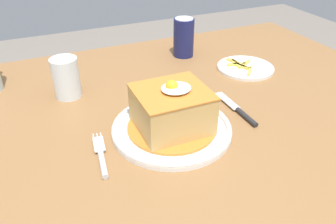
# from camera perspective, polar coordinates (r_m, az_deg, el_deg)

# --- Properties ---
(dining_table) EXTENTS (1.29, 0.95, 0.76)m
(dining_table) POSITION_cam_1_polar(r_m,az_deg,el_deg) (0.89, 2.62, -5.07)
(dining_table) COLOR olive
(dining_table) RESTS_ON ground_plane
(main_plate) EXTENTS (0.26, 0.26, 0.02)m
(main_plate) POSITION_cam_1_polar(r_m,az_deg,el_deg) (0.74, 0.63, -2.79)
(main_plate) COLOR white
(main_plate) RESTS_ON dining_table
(sandwich_meal) EXTENTS (0.20, 0.20, 0.12)m
(sandwich_meal) POSITION_cam_1_polar(r_m,az_deg,el_deg) (0.71, 0.66, 0.30)
(sandwich_meal) COLOR orange
(sandwich_meal) RESTS_ON main_plate
(fork) EXTENTS (0.03, 0.14, 0.01)m
(fork) POSITION_cam_1_polar(r_m,az_deg,el_deg) (0.68, -11.28, -7.59)
(fork) COLOR silver
(fork) RESTS_ON dining_table
(knife) EXTENTS (0.02, 0.17, 0.01)m
(knife) POSITION_cam_1_polar(r_m,az_deg,el_deg) (0.82, 12.30, -0.02)
(knife) COLOR #262628
(knife) RESTS_ON dining_table
(soda_can) EXTENTS (0.07, 0.07, 0.12)m
(soda_can) POSITION_cam_1_polar(r_m,az_deg,el_deg) (1.10, 2.69, 12.60)
(soda_can) COLOR #191E51
(soda_can) RESTS_ON dining_table
(drinking_glass) EXTENTS (0.07, 0.07, 0.10)m
(drinking_glass) POSITION_cam_1_polar(r_m,az_deg,el_deg) (0.90, -16.90, 5.19)
(drinking_glass) COLOR silver
(drinking_glass) RESTS_ON dining_table
(side_plate_fries) EXTENTS (0.17, 0.17, 0.02)m
(side_plate_fries) POSITION_cam_1_polar(r_m,az_deg,el_deg) (1.05, 12.99, 7.40)
(side_plate_fries) COLOR white
(side_plate_fries) RESTS_ON dining_table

